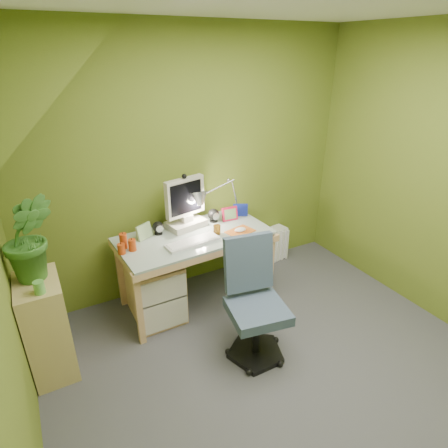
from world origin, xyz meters
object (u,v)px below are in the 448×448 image
potted_plant (29,237)px  desk_lamp (230,189)px  monitor (185,199)px  side_ledge (47,327)px  task_chair (258,311)px  desk (196,269)px  radiator (271,245)px

potted_plant → desk_lamp: bearing=12.5°
monitor → side_ledge: monitor is taller
task_chair → desk: bearing=108.0°
desk_lamp → radiator: bearing=10.1°
desk → desk_lamp: size_ratio=2.29×
potted_plant → radiator: potted_plant is taller
monitor → potted_plant: 1.30m
desk → task_chair: 0.85m
desk → potted_plant: bearing=-174.2°
monitor → desk_lamp: (0.45, 0.00, 0.02)m
side_ledge → monitor: bearing=18.5°
task_chair → side_ledge: bearing=166.6°
radiator → monitor: bearing=176.9°
monitor → task_chair: (0.12, -1.02, -0.55)m
task_chair → radiator: 1.49m
desk_lamp → task_chair: (-0.33, -1.02, -0.57)m
potted_plant → radiator: (2.28, 0.49, -0.88)m
side_ledge → task_chair: task_chair is taller
potted_plant → task_chair: 1.64m
desk_lamp → potted_plant: size_ratio=0.94×
task_chair → radiator: bearing=60.8°
monitor → task_chair: size_ratio=0.64×
monitor → task_chair: monitor is taller
potted_plant → side_ledge: bearing=-119.0°
desk → side_ledge: size_ratio=1.72×
desk → side_ledge: 1.29m
desk → monitor: size_ratio=2.44×
potted_plant → task_chair: potted_plant is taller
desk_lamp → radiator: 1.01m
task_chair → potted_plant: bearing=164.5°
monitor → radiator: size_ratio=1.43×
desk_lamp → task_chair: 1.21m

